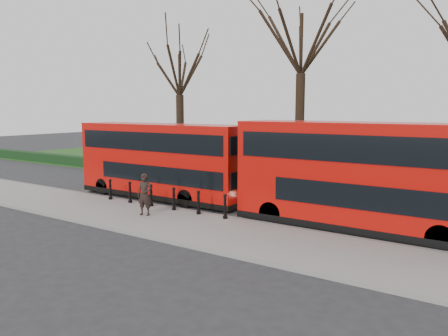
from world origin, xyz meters
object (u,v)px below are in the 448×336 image
Objects in this scene: bollard_row at (162,197)px; bus_rear at (372,178)px; pedestrian at (145,194)px; bus_lead at (161,161)px.

bus_rear reaches higher than bollard_row.
pedestrian is (0.28, -1.44, 0.41)m from bollard_row.
pedestrian is (2.27, -3.64, -0.93)m from bus_lead.
bus_lead is 5.45× the size of pedestrian.
bus_lead is 11.06m from bus_rear.
bus_lead is 4.39m from pedestrian.
bus_rear is 5.83× the size of pedestrian.
bollard_row is 0.68× the size of bus_rear.
bus_lead is 0.93× the size of bus_rear.
pedestrian reaches higher than bollard_row.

